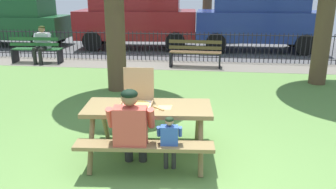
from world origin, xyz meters
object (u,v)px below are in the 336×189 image
Objects in this scene: child_at_table at (170,139)px; adult_at_table at (132,127)px; picnic_table_foreground at (148,117)px; park_bench_center at (195,54)px; pizza_box_open at (137,98)px; park_bench_left at (37,50)px; parked_car_center at (137,15)px; parked_car_right at (259,16)px; parked_car_left at (13,19)px; person_on_park_bench at (42,43)px; pizza_slice_on_table at (163,107)px.

adult_at_table is at bearing -178.63° from child_at_table.
picnic_table_foreground is 6.06m from park_bench_center.
park_bench_left is (-4.61, 5.98, -0.45)m from pizza_box_open.
picnic_table_foreground is at bearing 76.16° from adult_at_table.
picnic_table_foreground is at bearing -21.30° from pizza_box_open.
parked_car_center is at bearing 102.77° from picnic_table_foreground.
pizza_box_open is at bearing -78.12° from parked_car_center.
adult_at_table is at bearing -105.90° from parked_car_right.
picnic_table_foreground is at bearing -51.46° from parked_car_left.
park_bench_center is at bearing 85.38° from adult_at_table.
pizza_box_open is 7.45m from person_on_park_bench.
child_at_table is 0.52× the size of park_bench_center.
child_at_table is at bearing 1.37° from adult_at_table.
parked_car_left is at bearing 128.54° from picnic_table_foreground.
park_bench_left is 0.34× the size of parked_car_right.
pizza_box_open reaches higher than person_on_park_bench.
child_at_table is 0.18× the size of parked_car_left.
parked_car_center is at bearing 104.18° from child_at_table.
pizza_slice_on_table is at bearing 53.08° from adult_at_table.
child_at_table is (0.53, -0.57, -0.36)m from pizza_box_open.
parked_car_right is (2.27, 3.26, 0.89)m from park_bench_center.
parked_car_right reaches higher than pizza_slice_on_table.
picnic_table_foreground is 3.82× the size of pizza_box_open.
park_bench_center reaches higher than child_at_table.
parked_car_center is at bearing 50.76° from park_bench_left.
person_on_park_bench is (-4.95, 6.56, 0.15)m from child_at_table.
pizza_slice_on_table is 0.25× the size of person_on_park_bench.
picnic_table_foreground is 0.32m from pizza_box_open.
parked_car_right reaches higher than park_bench_left.
pizza_box_open is (-0.17, 0.06, 0.27)m from picnic_table_foreground.
pizza_slice_on_table reaches higher than picnic_table_foreground.
pizza_box_open is 0.10× the size of parked_car_center.
park_bench_left is at bearing 125.32° from adult_at_table.
parked_car_left is (-7.81, 3.26, 0.68)m from park_bench_center.
pizza_slice_on_table is 6.10m from park_bench_center.
parked_car_right reaches higher than parked_car_left.
adult_at_table is 0.52m from child_at_table.
child_at_table is 12.53m from parked_car_left.
pizza_slice_on_table is at bearing -51.77° from person_on_park_bench.
parked_car_left is at bearing 129.26° from pizza_slice_on_table.
park_bench_left is 5.17m from park_bench_center.
park_bench_center is at bearing 86.18° from picnic_table_foreground.
parked_car_right is at bearing 23.67° from park_bench_left.
park_bench_left is at bearing 128.30° from picnic_table_foreground.
child_at_table is at bearing -103.21° from parked_car_right.
pizza_box_open is at bearing 164.74° from pizza_slice_on_table.
adult_at_table is 6.58m from park_bench_center.
pizza_box_open is 0.11× the size of parked_car_left.
park_bench_center is at bearing -0.22° from person_on_park_bench.
pizza_box_open reaches higher than picnic_table_foreground.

